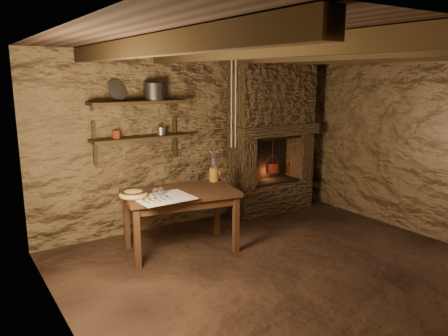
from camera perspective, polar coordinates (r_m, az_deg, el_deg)
floor at (r=4.95m, az=7.73°, el=-12.99°), size 4.50×4.50×0.00m
back_wall at (r=6.19m, az=-4.14°, el=3.80°), size 4.50×0.04×2.40m
left_wall at (r=3.55m, az=-20.37°, el=-3.17°), size 0.04×4.00×2.40m
right_wall at (r=6.27m, az=23.83°, el=2.91°), size 0.04×4.00×2.40m
ceiling at (r=4.50m, az=8.63°, el=15.93°), size 4.50×4.00×0.04m
beam_far_left at (r=3.68m, az=-9.85°, el=15.38°), size 0.14×3.95×0.16m
beam_mid_left at (r=4.18m, az=3.28°, el=15.11°), size 0.14×3.95×0.16m
beam_mid_right at (r=4.84m, az=13.17°, el=14.40°), size 0.14×3.95×0.16m
beam_far_right at (r=5.60m, az=20.48°, el=13.61°), size 0.14×3.95×0.16m
shelf_lower at (r=5.67m, az=-10.90°, el=3.87°), size 1.25×0.30×0.04m
shelf_upper at (r=5.63m, az=-11.08°, el=8.41°), size 1.25×0.30×0.04m
hearth at (r=6.70m, az=6.25°, el=4.61°), size 1.43×0.51×2.30m
work_table at (r=5.29m, az=-5.69°, el=-6.57°), size 1.42×0.98×0.75m
linen_cloth at (r=4.89m, az=-7.87°, el=-3.89°), size 0.62×0.51×0.01m
pewter_cutlery_row at (r=4.87m, az=-7.77°, el=-3.83°), size 0.51×0.21×0.01m
drinking_glasses at (r=4.99m, az=-8.26°, el=-3.06°), size 0.20×0.06×0.08m
stoneware_jug at (r=5.57m, az=-1.32°, el=0.00°), size 0.13×0.12×0.41m
wooden_bowl at (r=4.95m, az=-11.73°, el=-3.45°), size 0.41×0.41×0.11m
iron_stockpot at (r=5.71m, az=-9.12°, el=9.73°), size 0.30×0.30×0.20m
tin_pan at (r=5.63m, az=-13.83°, el=9.86°), size 0.29×0.20×0.27m
small_kettle at (r=5.78m, az=-8.20°, el=4.81°), size 0.17×0.15×0.15m
rusty_tin at (r=5.55m, az=-13.88°, el=4.29°), size 0.13×0.13×0.10m
red_pot at (r=6.74m, az=6.33°, el=0.14°), size 0.24×0.24×0.54m
hanging_ropes at (r=5.36m, az=1.26°, el=8.99°), size 0.08×0.08×1.20m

